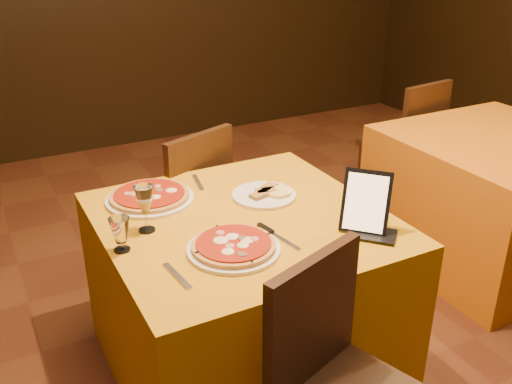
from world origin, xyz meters
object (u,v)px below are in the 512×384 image
chair_main_far (178,207)px  pizza_near (234,247)px  pizza_far (150,197)px  main_table (244,295)px  tablet (366,202)px  side_table (493,199)px  water_glass (120,235)px  chair_side_far (399,143)px  wine_glass (145,208)px

chair_main_far → pizza_near: size_ratio=2.68×
chair_main_far → pizza_far: chair_main_far is taller
main_table → tablet: tablet is taller
pizza_near → chair_main_far: bearing=81.7°
main_table → side_table: size_ratio=1.00×
chair_main_far → pizza_near: chair_main_far is taller
chair_main_far → water_glass: size_ratio=7.00×
pizza_far → main_table: bearing=-49.6°
main_table → chair_side_far: (1.72, 1.01, 0.08)m
chair_side_far → pizza_near: chair_side_far is taller
chair_side_far → wine_glass: bearing=16.3°
main_table → chair_main_far: chair_main_far is taller
pizza_near → tablet: bearing=-10.2°
pizza_near → pizza_far: size_ratio=0.91×
side_table → water_glass: bearing=-174.5°
side_table → chair_main_far: size_ratio=1.21×
main_table → pizza_near: size_ratio=3.24×
side_table → water_glass: size_ratio=8.46×
chair_side_far → pizza_far: size_ratio=2.43×
pizza_near → wine_glass: (-0.23, 0.29, 0.08)m
chair_side_far → tablet: size_ratio=3.73×
wine_glass → tablet: tablet is taller
chair_main_far → wine_glass: 0.89m
main_table → chair_main_far: (0.00, 0.78, 0.08)m
main_table → pizza_near: pizza_near is taller
wine_glass → tablet: size_ratio=0.78×
pizza_far → chair_side_far: bearing=18.9°
pizza_near → wine_glass: 0.38m
water_glass → chair_main_far: bearing=58.4°
side_table → pizza_far: size_ratio=2.94×
chair_main_far → pizza_far: (-0.28, -0.45, 0.31)m
pizza_near → tablet: tablet is taller
side_table → pizza_near: (-1.86, -0.40, 0.39)m
chair_main_far → chair_side_far: 1.73m
pizza_far → tablet: tablet is taller
side_table → tablet: bearing=-159.9°
main_table → water_glass: water_glass is taller
pizza_near → water_glass: bearing=151.9°
tablet → pizza_far: bearing=-177.8°
side_table → main_table: bearing=-173.9°
main_table → water_glass: size_ratio=8.46×
chair_main_far → main_table: bearing=69.5°
main_table → chair_side_far: bearing=30.5°
pizza_far → wine_glass: size_ratio=1.97×
wine_glass → water_glass: bearing=-141.0°
main_table → side_table: bearing=6.1°
chair_side_far → water_glass: 2.48m
chair_main_far → chair_side_far: same height
pizza_near → wine_glass: wine_glass is taller
pizza_far → water_glass: bearing=-121.7°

